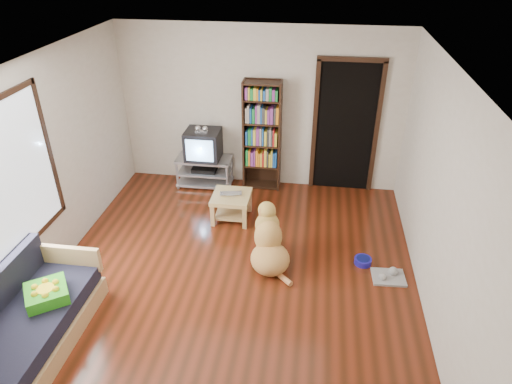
# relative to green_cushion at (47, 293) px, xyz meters

# --- Properties ---
(ground) EXTENTS (5.00, 5.00, 0.00)m
(ground) POSITION_rel_green_cushion_xyz_m (1.75, 1.12, -0.49)
(ground) COLOR #5B200F
(ground) RESTS_ON ground
(ceiling) EXTENTS (5.00, 5.00, 0.00)m
(ceiling) POSITION_rel_green_cushion_xyz_m (1.75, 1.12, 2.11)
(ceiling) COLOR white
(ceiling) RESTS_ON ground
(wall_back) EXTENTS (4.50, 0.00, 4.50)m
(wall_back) POSITION_rel_green_cushion_xyz_m (1.75, 3.62, 0.81)
(wall_back) COLOR beige
(wall_back) RESTS_ON ground
(wall_front) EXTENTS (4.50, 0.00, 4.50)m
(wall_front) POSITION_rel_green_cushion_xyz_m (1.75, -1.38, 0.81)
(wall_front) COLOR beige
(wall_front) RESTS_ON ground
(wall_left) EXTENTS (0.00, 5.00, 5.00)m
(wall_left) POSITION_rel_green_cushion_xyz_m (-0.50, 1.12, 0.81)
(wall_left) COLOR beige
(wall_left) RESTS_ON ground
(wall_right) EXTENTS (0.00, 5.00, 5.00)m
(wall_right) POSITION_rel_green_cushion_xyz_m (4.00, 1.12, 0.81)
(wall_right) COLOR beige
(wall_right) RESTS_ON ground
(green_cushion) EXTENTS (0.56, 0.56, 0.13)m
(green_cushion) POSITION_rel_green_cushion_xyz_m (0.00, 0.00, 0.00)
(green_cushion) COLOR green
(green_cushion) RESTS_ON sofa
(laptop) EXTENTS (0.35, 0.26, 0.02)m
(laptop) POSITION_rel_green_cushion_xyz_m (1.49, 2.38, -0.07)
(laptop) COLOR #BDBCC0
(laptop) RESTS_ON coffee_table
(dog_bowl) EXTENTS (0.22, 0.22, 0.08)m
(dog_bowl) POSITION_rel_green_cushion_xyz_m (3.37, 1.59, -0.45)
(dog_bowl) COLOR #1D169B
(dog_bowl) RESTS_ON ground
(grey_rag) EXTENTS (0.42, 0.34, 0.03)m
(grey_rag) POSITION_rel_green_cushion_xyz_m (3.67, 1.34, -0.47)
(grey_rag) COLOR gray
(grey_rag) RESTS_ON ground
(window) EXTENTS (0.03, 1.46, 1.70)m
(window) POSITION_rel_green_cushion_xyz_m (-0.48, 0.62, 1.01)
(window) COLOR white
(window) RESTS_ON wall_left
(doorway) EXTENTS (1.03, 0.05, 2.19)m
(doorway) POSITION_rel_green_cushion_xyz_m (3.10, 3.60, 0.63)
(doorway) COLOR black
(doorway) RESTS_ON wall_back
(tv_stand) EXTENTS (0.90, 0.45, 0.50)m
(tv_stand) POSITION_rel_green_cushion_xyz_m (0.85, 3.37, -0.22)
(tv_stand) COLOR #99999E
(tv_stand) RESTS_ON ground
(crt_tv) EXTENTS (0.55, 0.52, 0.58)m
(crt_tv) POSITION_rel_green_cushion_xyz_m (0.85, 3.39, 0.26)
(crt_tv) COLOR black
(crt_tv) RESTS_ON tv_stand
(bookshelf) EXTENTS (0.60, 0.30, 1.80)m
(bookshelf) POSITION_rel_green_cushion_xyz_m (1.80, 3.46, 0.51)
(bookshelf) COLOR black
(bookshelf) RESTS_ON ground
(sofa) EXTENTS (0.80, 1.80, 0.80)m
(sofa) POSITION_rel_green_cushion_xyz_m (-0.12, -0.26, -0.23)
(sofa) COLOR tan
(sofa) RESTS_ON ground
(coffee_table) EXTENTS (0.55, 0.55, 0.40)m
(coffee_table) POSITION_rel_green_cushion_xyz_m (1.49, 2.41, -0.21)
(coffee_table) COLOR tan
(coffee_table) RESTS_ON ground
(dog) EXTENTS (0.62, 0.89, 0.80)m
(dog) POSITION_rel_green_cushion_xyz_m (2.15, 1.45, -0.20)
(dog) COLOR #BC8348
(dog) RESTS_ON ground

